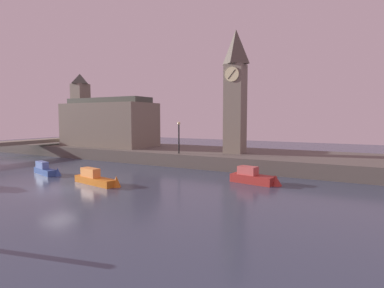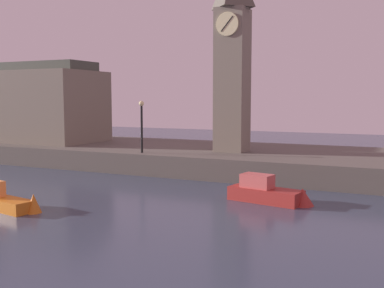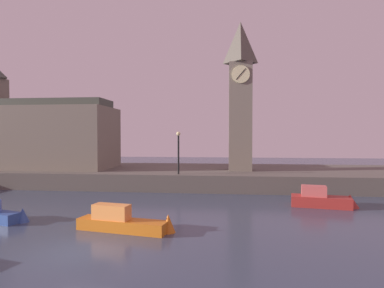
{
  "view_description": "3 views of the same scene",
  "coord_description": "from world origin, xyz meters",
  "px_view_note": "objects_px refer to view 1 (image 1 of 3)",
  "views": [
    {
      "loc": [
        20.9,
        -16.36,
        5.62
      ],
      "look_at": [
        3.73,
        14.95,
        2.68
      ],
      "focal_mm": 29.64,
      "sensor_mm": 36.0,
      "label": 1
    },
    {
      "loc": [
        18.98,
        -13.18,
        5.39
      ],
      "look_at": [
        5.76,
        15.33,
        2.26
      ],
      "focal_mm": 43.13,
      "sensor_mm": 36.0,
      "label": 2
    },
    {
      "loc": [
        6.13,
        -12.81,
        4.83
      ],
      "look_at": [
        3.12,
        15.48,
        4.11
      ],
      "focal_mm": 30.24,
      "sensor_mm": 36.0,
      "label": 3
    }
  ],
  "objects_px": {
    "clock_tower": "(235,89)",
    "boat_tour_blue": "(47,170)",
    "parliament_hall": "(107,122)",
    "boat_patrol_orange": "(99,179)",
    "boat_dinghy_red": "(257,178)",
    "streetlamp": "(179,134)"
  },
  "relations": [
    {
      "from": "clock_tower",
      "to": "boat_patrol_orange",
      "type": "distance_m",
      "value": 18.86
    },
    {
      "from": "clock_tower",
      "to": "boat_tour_blue",
      "type": "distance_m",
      "value": 22.12
    },
    {
      "from": "streetlamp",
      "to": "boat_dinghy_red",
      "type": "bearing_deg",
      "value": -25.07
    },
    {
      "from": "clock_tower",
      "to": "parliament_hall",
      "type": "relative_size",
      "value": 1.02
    },
    {
      "from": "streetlamp",
      "to": "boat_patrol_orange",
      "type": "bearing_deg",
      "value": -93.4
    },
    {
      "from": "parliament_hall",
      "to": "boat_dinghy_red",
      "type": "bearing_deg",
      "value": -19.51
    },
    {
      "from": "parliament_hall",
      "to": "boat_patrol_orange",
      "type": "distance_m",
      "value": 22.05
    },
    {
      "from": "streetlamp",
      "to": "boat_tour_blue",
      "type": "bearing_deg",
      "value": -128.91
    },
    {
      "from": "boat_patrol_orange",
      "to": "boat_dinghy_red",
      "type": "distance_m",
      "value": 13.51
    },
    {
      "from": "boat_patrol_orange",
      "to": "boat_dinghy_red",
      "type": "xyz_separation_m",
      "value": [
        11.63,
        6.87,
        0.05
      ]
    },
    {
      "from": "clock_tower",
      "to": "parliament_hall",
      "type": "bearing_deg",
      "value": 178.87
    },
    {
      "from": "parliament_hall",
      "to": "streetlamp",
      "type": "distance_m",
      "value": 15.67
    },
    {
      "from": "boat_dinghy_red",
      "to": "boat_patrol_orange",
      "type": "bearing_deg",
      "value": -149.43
    },
    {
      "from": "boat_patrol_orange",
      "to": "boat_dinghy_red",
      "type": "height_order",
      "value": "boat_dinghy_red"
    },
    {
      "from": "parliament_hall",
      "to": "boat_dinghy_red",
      "type": "relative_size",
      "value": 3.0
    },
    {
      "from": "boat_tour_blue",
      "to": "parliament_hall",
      "type": "bearing_deg",
      "value": 112.62
    },
    {
      "from": "boat_patrol_orange",
      "to": "streetlamp",
      "type": "bearing_deg",
      "value": 86.6
    },
    {
      "from": "clock_tower",
      "to": "parliament_hall",
      "type": "xyz_separation_m",
      "value": [
        -20.54,
        0.4,
        -3.88
      ]
    },
    {
      "from": "streetlamp",
      "to": "boat_tour_blue",
      "type": "distance_m",
      "value": 14.43
    },
    {
      "from": "streetlamp",
      "to": "parliament_hall",
      "type": "bearing_deg",
      "value": 164.78
    },
    {
      "from": "clock_tower",
      "to": "boat_dinghy_red",
      "type": "height_order",
      "value": "clock_tower"
    },
    {
      "from": "clock_tower",
      "to": "boat_tour_blue",
      "type": "xyz_separation_m",
      "value": [
        -14.28,
        -14.62,
        -8.48
      ]
    }
  ]
}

